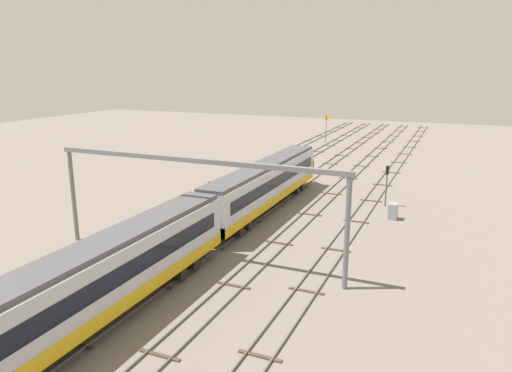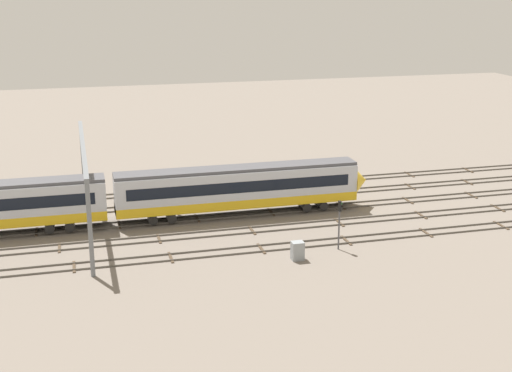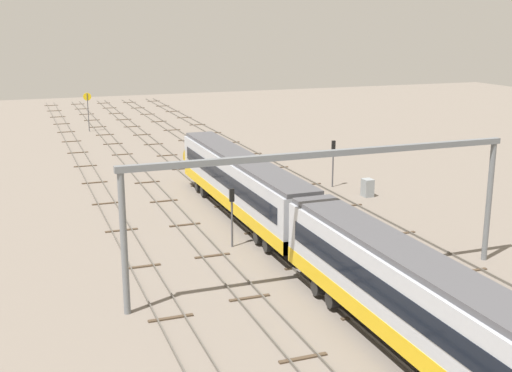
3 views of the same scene
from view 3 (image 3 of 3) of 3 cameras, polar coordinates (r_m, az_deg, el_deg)
ground_plane at (r=48.40m, az=0.34°, el=-4.05°), size 189.70×189.70×0.00m
track_near_foreground at (r=52.36m, az=10.12°, el=-2.78°), size 173.70×2.40×0.16m
track_second_near at (r=50.18m, az=5.43°, el=-3.36°), size 173.70×2.40×0.16m
track_with_train at (r=48.38m, az=0.34°, el=-3.97°), size 173.70×2.40×0.16m
track_second_far at (r=46.99m, az=-5.09°, el=-4.59°), size 173.70×2.40×0.16m
track_far_background at (r=46.04m, az=-10.82°, el=-5.19°), size 173.70×2.40×0.16m
overhead_gantry at (r=37.53m, az=6.14°, el=0.57°), size 0.40×23.80×8.04m
speed_sign_mid_trackside at (r=95.13m, az=-14.41°, el=6.79°), size 0.14×1.10×5.42m
signal_light_trackside_approach at (r=61.32m, az=6.72°, el=2.55°), size 0.31×0.32×4.40m
signal_light_trackside_departure at (r=44.64m, az=-2.11°, el=-1.98°), size 0.31×0.32×4.14m
relay_cabinet at (r=58.85m, az=9.66°, el=-0.15°), size 1.03×0.83×1.58m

